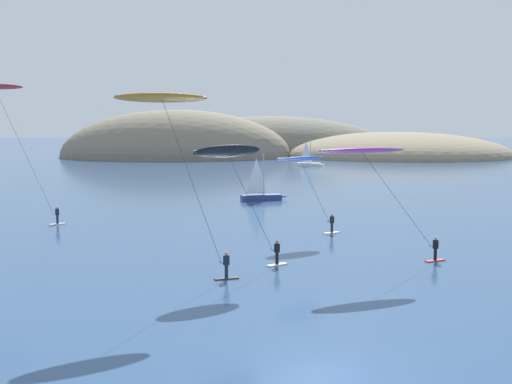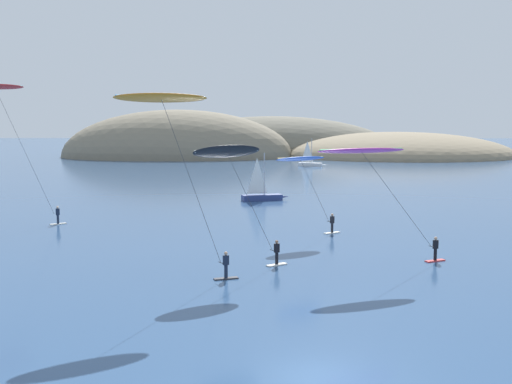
{
  "view_description": "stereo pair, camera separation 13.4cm",
  "coord_description": "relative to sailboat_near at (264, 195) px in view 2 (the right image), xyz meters",
  "views": [
    {
      "loc": [
        -2.15,
        -23.28,
        9.74
      ],
      "look_at": [
        -3.01,
        23.94,
        4.33
      ],
      "focal_mm": 45.0,
      "sensor_mm": 36.0,
      "label": 1
    },
    {
      "loc": [
        -2.01,
        -23.28,
        9.74
      ],
      "look_at": [
        -3.01,
        23.94,
        4.33
      ],
      "focal_mm": 45.0,
      "sensor_mm": 36.0,
      "label": 2
    }
  ],
  "objects": [
    {
      "name": "ground_plane",
      "position": [
        2.62,
        -52.97,
        -0.64
      ],
      "size": [
        600.0,
        600.0,
        0.0
      ],
      "primitive_type": "plane",
      "color": "#2D4C75"
    },
    {
      "name": "headland_island",
      "position": [
        1.73,
        95.17,
        -0.64
      ],
      "size": [
        117.16,
        55.16,
        24.12
      ],
      "color": "#6B6656",
      "rests_on": "ground"
    },
    {
      "name": "sailboat_near",
      "position": [
        0.0,
        0.0,
        0.0
      ],
      "size": [
        5.91,
        2.8,
        5.7
      ],
      "color": "navy",
      "rests_on": "ground"
    },
    {
      "name": "sailboat_far",
      "position": [
        9.3,
        55.79,
        0.0
      ],
      "size": [
        5.95,
        2.55,
        5.7
      ],
      "color": "white",
      "rests_on": "ground"
    },
    {
      "name": "kitesurfer_red",
      "position": [
        -23.02,
        -19.74,
        10.68
      ],
      "size": [
        7.62,
        4.11,
        12.84
      ],
      "color": "silver",
      "rests_on": "ground"
    },
    {
      "name": "kitesurfer_magenta",
      "position": [
        6.96,
        -34.85,
        6.52
      ],
      "size": [
        9.39,
        4.49,
        7.97
      ],
      "color": "red",
      "rests_on": "ground"
    },
    {
      "name": "kitesurfer_blue",
      "position": [
        3.38,
        -23.79,
        5.37
      ],
      "size": [
        5.96,
        4.32,
        6.8
      ],
      "color": "silver",
      "rests_on": "ground"
    },
    {
      "name": "kitesurfer_black",
      "position": [
        -1.77,
        -36.11,
        6.46
      ],
      "size": [
        6.21,
        4.44,
        8.21
      ],
      "color": "silver",
      "rests_on": "ground"
    },
    {
      "name": "kitesurfer_orange",
      "position": [
        -5.16,
        -39.92,
        9.41
      ],
      "size": [
        6.91,
        4.49,
        11.24
      ],
      "color": "#2D2D33",
      "rests_on": "ground"
    }
  ]
}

